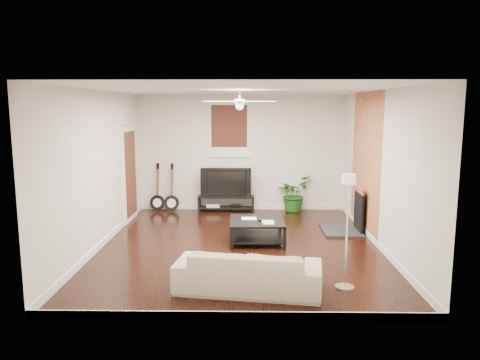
# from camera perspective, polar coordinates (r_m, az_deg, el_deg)

# --- Properties ---
(room) EXTENTS (5.01, 6.01, 2.81)m
(room) POSITION_cam_1_polar(r_m,az_deg,el_deg) (8.16, -0.04, 1.29)
(room) COLOR black
(room) RESTS_ON ground
(brick_accent) EXTENTS (0.02, 2.20, 2.80)m
(brick_accent) POSITION_cam_1_polar(r_m,az_deg,el_deg) (9.45, 15.34, 2.03)
(brick_accent) COLOR #B05A39
(brick_accent) RESTS_ON floor
(fireplace) EXTENTS (0.80, 1.10, 0.92)m
(fireplace) POSITION_cam_1_polar(r_m,az_deg,el_deg) (9.54, 13.42, -3.56)
(fireplace) COLOR black
(fireplace) RESTS_ON floor
(window_back) EXTENTS (1.00, 0.06, 1.30)m
(window_back) POSITION_cam_1_polar(r_m,az_deg,el_deg) (11.07, -1.35, 6.20)
(window_back) COLOR black
(window_back) RESTS_ON wall_back
(door_left) EXTENTS (0.08, 1.00, 2.50)m
(door_left) POSITION_cam_1_polar(r_m,az_deg,el_deg) (10.39, -13.57, 1.88)
(door_left) COLOR white
(door_left) RESTS_ON wall_left
(tv_stand) EXTENTS (1.35, 0.36, 0.38)m
(tv_stand) POSITION_cam_1_polar(r_m,az_deg,el_deg) (11.12, -1.74, -2.95)
(tv_stand) COLOR black
(tv_stand) RESTS_ON floor
(tv) EXTENTS (1.21, 0.16, 0.70)m
(tv) POSITION_cam_1_polar(r_m,az_deg,el_deg) (11.04, -1.75, -0.19)
(tv) COLOR black
(tv) RESTS_ON tv_stand
(coffee_table) EXTENTS (1.02, 1.02, 0.42)m
(coffee_table) POSITION_cam_1_polar(r_m,az_deg,el_deg) (8.63, 2.13, -6.34)
(coffee_table) COLOR black
(coffee_table) RESTS_ON floor
(sofa) EXTENTS (2.08, 1.05, 0.58)m
(sofa) POSITION_cam_1_polar(r_m,az_deg,el_deg) (6.40, 1.03, -11.17)
(sofa) COLOR tan
(sofa) RESTS_ON floor
(floor_lamp) EXTENTS (0.30, 0.30, 1.62)m
(floor_lamp) POSITION_cam_1_polar(r_m,az_deg,el_deg) (6.49, 13.13, -6.32)
(floor_lamp) COLOR white
(floor_lamp) RESTS_ON floor
(potted_plant) EXTENTS (1.01, 1.03, 0.87)m
(potted_plant) POSITION_cam_1_polar(r_m,az_deg,el_deg) (11.15, 6.65, -1.68)
(potted_plant) COLOR #1A5518
(potted_plant) RESTS_ON floor
(guitar_left) EXTENTS (0.39, 0.30, 1.18)m
(guitar_left) POSITION_cam_1_polar(r_m,az_deg,el_deg) (11.21, -10.29, -0.90)
(guitar_left) COLOR black
(guitar_left) RESTS_ON floor
(guitar_right) EXTENTS (0.37, 0.26, 1.18)m
(guitar_right) POSITION_cam_1_polar(r_m,az_deg,el_deg) (11.12, -8.55, -0.94)
(guitar_right) COLOR black
(guitar_right) RESTS_ON floor
(ceiling_fan) EXTENTS (1.24, 1.24, 0.32)m
(ceiling_fan) POSITION_cam_1_polar(r_m,az_deg,el_deg) (8.08, -0.05, 9.75)
(ceiling_fan) COLOR white
(ceiling_fan) RESTS_ON ceiling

